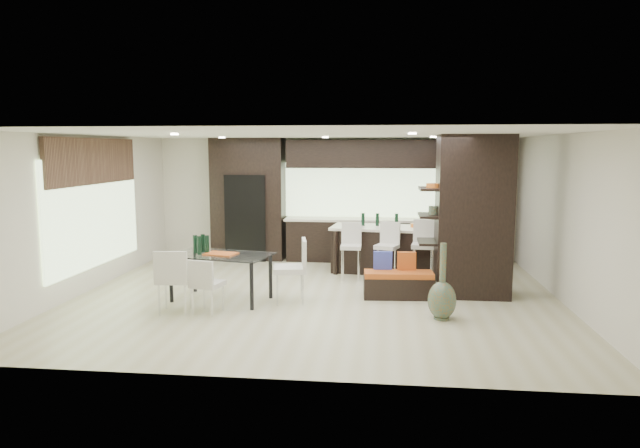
# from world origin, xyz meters

# --- Properties ---
(ground) EXTENTS (8.00, 8.00, 0.00)m
(ground) POSITION_xyz_m (0.00, 0.00, 0.00)
(ground) COLOR #BFB892
(ground) RESTS_ON ground
(back_wall) EXTENTS (8.00, 0.02, 2.70)m
(back_wall) POSITION_xyz_m (0.00, 3.50, 1.35)
(back_wall) COLOR silver
(back_wall) RESTS_ON ground
(left_wall) EXTENTS (0.02, 7.00, 2.70)m
(left_wall) POSITION_xyz_m (-4.00, 0.00, 1.35)
(left_wall) COLOR silver
(left_wall) RESTS_ON ground
(right_wall) EXTENTS (0.02, 7.00, 2.70)m
(right_wall) POSITION_xyz_m (4.00, 0.00, 1.35)
(right_wall) COLOR silver
(right_wall) RESTS_ON ground
(ceiling) EXTENTS (8.00, 7.00, 0.02)m
(ceiling) POSITION_xyz_m (0.00, 0.00, 2.70)
(ceiling) COLOR white
(ceiling) RESTS_ON ground
(window_left) EXTENTS (0.04, 3.20, 1.90)m
(window_left) POSITION_xyz_m (-3.96, 0.20, 1.35)
(window_left) COLOR #B2D199
(window_left) RESTS_ON left_wall
(window_back) EXTENTS (3.40, 0.04, 1.20)m
(window_back) POSITION_xyz_m (0.60, 3.46, 1.55)
(window_back) COLOR #B2D199
(window_back) RESTS_ON back_wall
(stone_accent) EXTENTS (0.08, 3.00, 0.80)m
(stone_accent) POSITION_xyz_m (-3.93, 0.20, 2.25)
(stone_accent) COLOR brown
(stone_accent) RESTS_ON left_wall
(ceiling_spots) EXTENTS (4.00, 3.00, 0.02)m
(ceiling_spots) POSITION_xyz_m (0.00, 0.25, 2.68)
(ceiling_spots) COLOR white
(ceiling_spots) RESTS_ON ceiling
(back_cabinetry) EXTENTS (6.80, 0.68, 2.70)m
(back_cabinetry) POSITION_xyz_m (0.50, 3.17, 1.35)
(back_cabinetry) COLOR black
(back_cabinetry) RESTS_ON ground
(refrigerator) EXTENTS (0.90, 0.68, 1.90)m
(refrigerator) POSITION_xyz_m (-1.90, 3.12, 0.95)
(refrigerator) COLOR black
(refrigerator) RESTS_ON ground
(partition_column) EXTENTS (1.20, 0.80, 2.70)m
(partition_column) POSITION_xyz_m (2.60, 0.40, 1.35)
(partition_column) COLOR black
(partition_column) RESTS_ON ground
(kitchen_island) EXTENTS (2.29, 1.18, 0.91)m
(kitchen_island) POSITION_xyz_m (1.18, 2.10, 0.46)
(kitchen_island) COLOR black
(kitchen_island) RESTS_ON ground
(stool_left) EXTENTS (0.38, 0.38, 0.86)m
(stool_left) POSITION_xyz_m (0.51, 1.34, 0.43)
(stool_left) COLOR beige
(stool_left) RESTS_ON ground
(stool_mid) EXTENTS (0.50, 0.50, 0.88)m
(stool_mid) POSITION_xyz_m (1.18, 1.33, 0.44)
(stool_mid) COLOR beige
(stool_mid) RESTS_ON ground
(stool_right) EXTENTS (0.46, 0.46, 0.93)m
(stool_right) POSITION_xyz_m (1.85, 1.32, 0.46)
(stool_right) COLOR beige
(stool_right) RESTS_ON ground
(bench) EXTENTS (1.18, 0.52, 0.44)m
(bench) POSITION_xyz_m (1.37, 0.07, 0.22)
(bench) COLOR black
(bench) RESTS_ON ground
(floor_vase) EXTENTS (0.51, 0.51, 1.12)m
(floor_vase) POSITION_xyz_m (1.97, -1.08, 0.56)
(floor_vase) COLOR #4A543D
(floor_vase) RESTS_ON ground
(dining_table) EXTENTS (1.74, 1.20, 0.76)m
(dining_table) POSITION_xyz_m (-1.51, -0.41, 0.38)
(dining_table) COLOR white
(dining_table) RESTS_ON ground
(chair_near) EXTENTS (0.51, 0.51, 0.77)m
(chair_near) POSITION_xyz_m (-1.51, -1.15, 0.39)
(chair_near) COLOR beige
(chair_near) RESTS_ON ground
(chair_far) EXTENTS (0.55, 0.55, 0.91)m
(chair_far) POSITION_xyz_m (-2.00, -1.18, 0.45)
(chair_far) COLOR beige
(chair_far) RESTS_ON ground
(chair_end) EXTENTS (0.60, 0.60, 0.95)m
(chair_end) POSITION_xyz_m (-0.38, -0.41, 0.47)
(chair_end) COLOR beige
(chair_end) RESTS_ON ground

